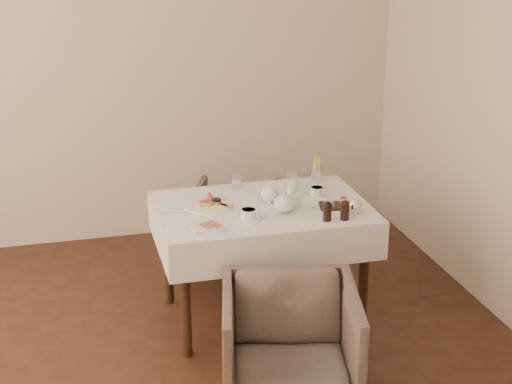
{
  "coord_description": "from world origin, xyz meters",
  "views": [
    {
      "loc": [
        -0.36,
        -3.32,
        2.45
      ],
      "look_at": [
        0.78,
        1.03,
        0.82
      ],
      "focal_mm": 55.0,
      "sensor_mm": 36.0,
      "label": 1
    }
  ],
  "objects_px": {
    "armchair_far": "(236,223)",
    "breakfast_plate": "(209,204)",
    "table": "(262,224)",
    "teapot_centre": "(269,193)",
    "armchair_near": "(290,346)"
  },
  "relations": [
    {
      "from": "armchair_far",
      "to": "breakfast_plate",
      "type": "distance_m",
      "value": 1.02
    },
    {
      "from": "table",
      "to": "breakfast_plate",
      "type": "relative_size",
      "value": 4.35
    },
    {
      "from": "breakfast_plate",
      "to": "teapot_centre",
      "type": "relative_size",
      "value": 1.92
    },
    {
      "from": "armchair_far",
      "to": "breakfast_plate",
      "type": "height_order",
      "value": "breakfast_plate"
    },
    {
      "from": "armchair_far",
      "to": "breakfast_plate",
      "type": "xyz_separation_m",
      "value": [
        -0.36,
        -0.82,
        0.48
      ]
    },
    {
      "from": "breakfast_plate",
      "to": "armchair_far",
      "type": "bearing_deg",
      "value": 89.95
    },
    {
      "from": "armchair_near",
      "to": "armchair_far",
      "type": "xyz_separation_m",
      "value": [
        0.14,
        1.81,
        -0.04
      ]
    },
    {
      "from": "breakfast_plate",
      "to": "teapot_centre",
      "type": "distance_m",
      "value": 0.38
    },
    {
      "from": "breakfast_plate",
      "to": "teapot_centre",
      "type": "height_order",
      "value": "teapot_centre"
    },
    {
      "from": "armchair_near",
      "to": "armchair_far",
      "type": "distance_m",
      "value": 1.82
    },
    {
      "from": "armchair_near",
      "to": "breakfast_plate",
      "type": "bearing_deg",
      "value": 115.19
    },
    {
      "from": "armchair_near",
      "to": "breakfast_plate",
      "type": "distance_m",
      "value": 1.11
    },
    {
      "from": "armchair_far",
      "to": "teapot_centre",
      "type": "xyz_separation_m",
      "value": [
        0.01,
        -0.86,
        0.53
      ]
    },
    {
      "from": "armchair_near",
      "to": "teapot_centre",
      "type": "height_order",
      "value": "teapot_centre"
    },
    {
      "from": "armchair_near",
      "to": "breakfast_plate",
      "type": "height_order",
      "value": "breakfast_plate"
    }
  ]
}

